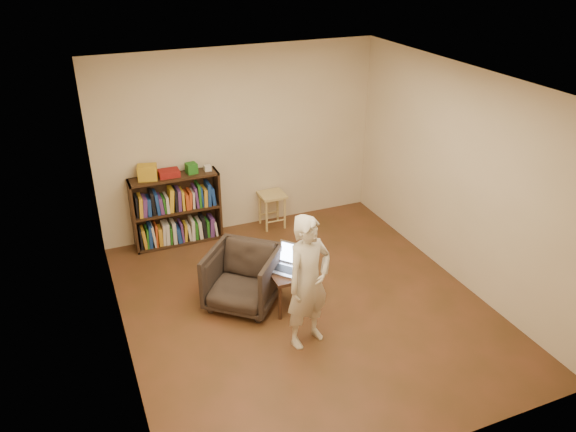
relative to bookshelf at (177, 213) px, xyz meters
name	(u,v)px	position (x,y,z in m)	size (l,w,h in m)	color
floor	(304,306)	(1.00, -2.09, -0.44)	(4.50, 4.50, 0.00)	#3F2B14
ceiling	(308,83)	(1.00, -2.09, 2.16)	(4.50, 4.50, 0.00)	silver
wall_back	(240,141)	(1.00, 0.16, 0.86)	(4.00, 4.00, 0.00)	beige
wall_left	(112,241)	(-1.00, -2.09, 0.86)	(4.50, 4.50, 0.00)	beige
wall_right	(460,178)	(3.00, -2.09, 0.86)	(4.50, 4.50, 0.00)	beige
bookshelf	(177,213)	(0.00, 0.00, 0.00)	(1.20, 0.30, 1.00)	black
box_yellow	(147,172)	(-0.33, 0.00, 0.66)	(0.24, 0.18, 0.20)	gold
red_cloth	(169,173)	(-0.05, 0.00, 0.61)	(0.27, 0.20, 0.09)	maroon
box_green	(191,168)	(0.26, 0.00, 0.63)	(0.14, 0.14, 0.14)	#21651B
box_white	(208,168)	(0.48, 0.00, 0.60)	(0.09, 0.09, 0.07)	beige
stool	(272,200)	(1.39, -0.06, -0.02)	(0.36, 0.36, 0.52)	#A2894F
armchair	(243,278)	(0.36, -1.77, -0.09)	(0.75, 0.78, 0.71)	black
side_table	(289,277)	(0.84, -2.01, -0.05)	(0.46, 0.46, 0.47)	black
laptop	(290,264)	(0.87, -1.97, 0.09)	(0.49, 0.49, 0.28)	#B0B0B5
person	(308,282)	(0.78, -2.66, 0.30)	(0.54, 0.35, 1.47)	beige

